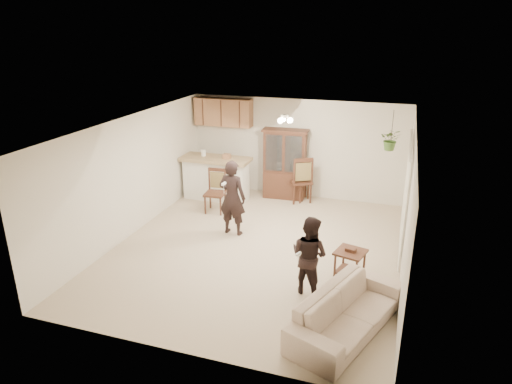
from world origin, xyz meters
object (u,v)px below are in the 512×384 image
(adult, at_px, (232,194))
(chair_hutch_left, at_px, (298,189))
(sofa, at_px, (348,309))
(china_hutch, at_px, (285,165))
(chair_hutch_right, at_px, (300,188))
(chair_bar, at_px, (215,200))
(side_table, at_px, (350,264))
(child, at_px, (309,256))

(adult, distance_m, chair_hutch_left, 2.61)
(sofa, bearing_deg, china_hutch, 45.33)
(chair_hutch_right, bearing_deg, china_hutch, -44.73)
(adult, relative_size, chair_hutch_left, 1.75)
(chair_bar, relative_size, chair_hutch_left, 1.00)
(china_hutch, height_order, side_table, china_hutch)
(chair_hutch_left, distance_m, chair_hutch_right, 0.10)
(adult, xyz_separation_m, child, (2.01, -1.75, -0.22))
(side_table, distance_m, chair_hutch_left, 3.90)
(side_table, relative_size, chair_hutch_left, 0.58)
(side_table, bearing_deg, adult, 156.95)
(china_hutch, bearing_deg, child, -73.18)
(side_table, distance_m, chair_bar, 4.01)
(side_table, xyz_separation_m, chair_hutch_right, (-1.67, 3.42, 0.06))
(adult, relative_size, china_hutch, 1.01)
(adult, relative_size, chair_bar, 1.75)
(china_hutch, distance_m, chair_hutch_left, 0.70)
(child, relative_size, chair_hutch_right, 1.14)
(sofa, height_order, china_hutch, china_hutch)
(child, bearing_deg, sofa, 154.38)
(china_hutch, relative_size, side_table, 3.01)
(child, relative_size, china_hutch, 0.76)
(chair_hutch_left, height_order, chair_hutch_right, chair_hutch_right)
(sofa, bearing_deg, side_table, 26.98)
(china_hutch, relative_size, chair_bar, 1.73)
(adult, relative_size, child, 1.33)
(child, height_order, china_hutch, china_hutch)
(sofa, distance_m, chair_hutch_left, 5.31)
(chair_hutch_left, bearing_deg, adult, -90.01)
(sofa, bearing_deg, chair_hutch_left, 41.88)
(sofa, relative_size, chair_hutch_right, 1.59)
(sofa, xyz_separation_m, chair_bar, (-3.58, 3.57, -0.08))
(chair_bar, bearing_deg, chair_hutch_left, 34.66)
(sofa, height_order, chair_hutch_left, chair_hutch_left)
(side_table, relative_size, chair_hutch_right, 0.50)
(china_hutch, bearing_deg, chair_bar, -135.12)
(chair_bar, distance_m, chair_hutch_left, 2.19)
(china_hutch, bearing_deg, sofa, -68.77)
(adult, relative_size, chair_hutch_right, 1.52)
(side_table, height_order, chair_hutch_left, chair_hutch_left)
(sofa, height_order, side_table, sofa)
(sofa, height_order, adult, adult)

